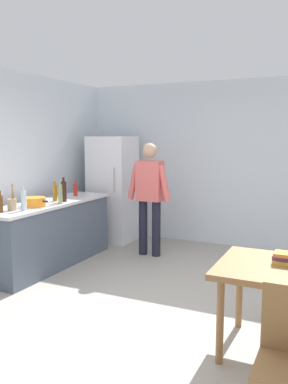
# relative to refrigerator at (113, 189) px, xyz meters

# --- Properties ---
(ground_plane) EXTENTS (14.00, 14.00, 0.00)m
(ground_plane) POSITION_rel_refrigerator_xyz_m (1.90, -2.40, -0.90)
(ground_plane) COLOR #9E998E
(wall_back) EXTENTS (6.40, 0.12, 2.70)m
(wall_back) POSITION_rel_refrigerator_xyz_m (1.90, 0.60, 0.45)
(wall_back) COLOR silver
(wall_back) RESTS_ON ground_plane
(kitchen_counter) EXTENTS (0.64, 2.20, 0.90)m
(kitchen_counter) POSITION_rel_refrigerator_xyz_m (-0.10, -1.60, -0.45)
(kitchen_counter) COLOR #4C5666
(kitchen_counter) RESTS_ON ground_plane
(refrigerator) EXTENTS (0.70, 0.67, 1.80)m
(refrigerator) POSITION_rel_refrigerator_xyz_m (0.00, 0.00, 0.00)
(refrigerator) COLOR white
(refrigerator) RESTS_ON ground_plane
(person) EXTENTS (0.70, 0.22, 1.70)m
(person) POSITION_rel_refrigerator_xyz_m (0.95, -0.55, 0.08)
(person) COLOR #1E1E2D
(person) RESTS_ON ground_plane
(cooking_pot) EXTENTS (0.40, 0.28, 0.12)m
(cooking_pot) POSITION_rel_refrigerator_xyz_m (-0.03, -1.98, 0.06)
(cooking_pot) COLOR orange
(cooking_pot) RESTS_ON kitchen_counter
(utensil_jar) EXTENTS (0.11, 0.11, 0.32)m
(utensil_jar) POSITION_rel_refrigerator_xyz_m (-0.10, -2.30, 0.08)
(utensil_jar) COLOR tan
(utensil_jar) RESTS_ON kitchen_counter
(bottle_vinegar_tall) EXTENTS (0.06, 0.06, 0.32)m
(bottle_vinegar_tall) POSITION_rel_refrigerator_xyz_m (0.14, -1.66, 0.14)
(bottle_vinegar_tall) COLOR gray
(bottle_vinegar_tall) RESTS_ON kitchen_counter
(bottle_beer_brown) EXTENTS (0.06, 0.06, 0.26)m
(bottle_beer_brown) POSITION_rel_refrigerator_xyz_m (-0.12, -2.47, 0.11)
(bottle_beer_brown) COLOR #5B3314
(bottle_beer_brown) RESTS_ON kitchen_counter
(bottle_oil_amber) EXTENTS (0.06, 0.06, 0.28)m
(bottle_oil_amber) POSITION_rel_refrigerator_xyz_m (-0.08, -1.49, 0.12)
(bottle_oil_amber) COLOR #996619
(bottle_oil_amber) RESTS_ON kitchen_counter
(bottle_sauce_red) EXTENTS (0.06, 0.06, 0.24)m
(bottle_sauce_red) POSITION_rel_refrigerator_xyz_m (-0.11, -0.95, 0.10)
(bottle_sauce_red) COLOR #B22319
(bottle_sauce_red) RESTS_ON kitchen_counter
(bottle_water_clear) EXTENTS (0.07, 0.07, 0.30)m
(bottle_water_clear) POSITION_rel_refrigerator_xyz_m (0.04, -2.26, 0.13)
(bottle_water_clear) COLOR silver
(bottle_water_clear) RESTS_ON kitchen_counter
(bottle_wine_dark) EXTENTS (0.08, 0.08, 0.34)m
(bottle_wine_dark) POSITION_rel_refrigerator_xyz_m (0.07, -1.48, 0.15)
(bottle_wine_dark) COLOR black
(bottle_wine_dark) RESTS_ON kitchen_counter
(book_stack) EXTENTS (0.24, 0.18, 0.09)m
(book_stack) POSITION_rel_refrigerator_xyz_m (3.13, -2.60, -0.10)
(book_stack) COLOR gold
(book_stack) RESTS_ON dining_table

